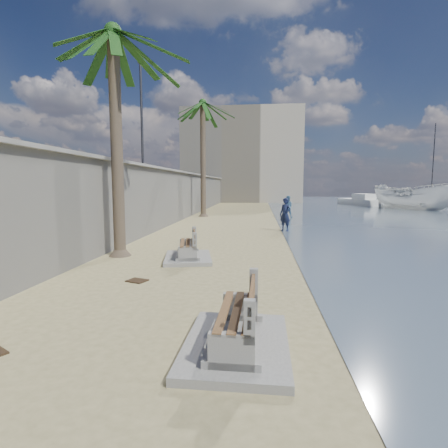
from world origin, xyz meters
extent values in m
plane|color=tan|center=(0.00, 0.00, 0.00)|extent=(140.00, 140.00, 0.00)
cube|color=gray|center=(-5.20, 20.00, 1.75)|extent=(0.45, 70.00, 3.50)
cube|color=gray|center=(-5.20, 20.00, 3.55)|extent=(0.80, 70.00, 0.12)
cube|color=#B7AA93|center=(-2.00, 52.00, 7.00)|extent=(18.00, 12.00, 14.00)
cube|color=gray|center=(0.40, 0.03, 0.06)|extent=(1.65, 2.39, 0.13)
cube|color=gray|center=(-1.71, 6.49, 0.06)|extent=(1.97, 2.55, 0.12)
cylinder|color=brown|center=(-4.30, 6.88, 3.89)|extent=(0.42, 0.42, 7.79)
cylinder|color=brown|center=(-3.85, 23.20, 4.56)|extent=(0.44, 0.44, 9.13)
cylinder|color=#2D2D33|center=(-5.10, 12.00, 6.11)|extent=(0.12, 0.12, 5.00)
cylinder|color=#2D2D33|center=(-5.10, 12.00, 8.61)|extent=(0.28, 0.28, 0.25)
imported|color=#151C3B|center=(2.20, 14.49, 1.07)|extent=(0.93, 0.89, 2.15)
imported|color=teal|center=(3.00, 23.07, 0.96)|extent=(0.97, 0.77, 1.92)
imported|color=silver|center=(16.91, 33.59, 1.50)|extent=(4.62, 4.63, 3.79)
cube|color=silver|center=(23.21, 43.23, 0.25)|extent=(7.94, 3.97, 0.70)
cylinder|color=#2D2D33|center=(23.21, 43.23, 5.50)|extent=(0.12, 0.12, 10.00)
cube|color=#382616|center=(-2.51, 3.64, 0.01)|extent=(0.61, 0.55, 0.03)
camera|label=1|loc=(0.73, -5.23, 2.56)|focal=28.00mm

